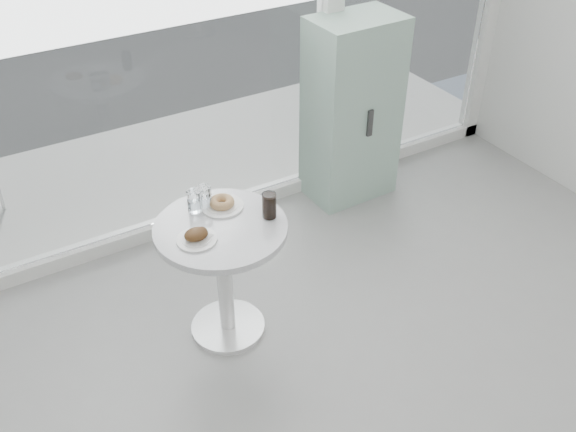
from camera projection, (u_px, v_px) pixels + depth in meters
main_table at (223, 258)px, 3.54m from camera, size 0.72×0.72×0.77m
patio_deck at (182, 162)px, 5.38m from camera, size 5.60×1.60×0.05m
mint_cabinet at (352, 111)px, 4.67m from camera, size 0.65×0.45×1.38m
plate_fritter at (197, 236)px, 3.29m from camera, size 0.21×0.21×0.07m
plate_donut at (222, 204)px, 3.54m from camera, size 0.24×0.24×0.06m
water_tumbler_a at (194, 202)px, 3.49m from camera, size 0.08×0.08×0.13m
water_tumbler_b at (204, 198)px, 3.52m from camera, size 0.08×0.08×0.13m
cola_glass at (269, 206)px, 3.43m from camera, size 0.08×0.08×0.15m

